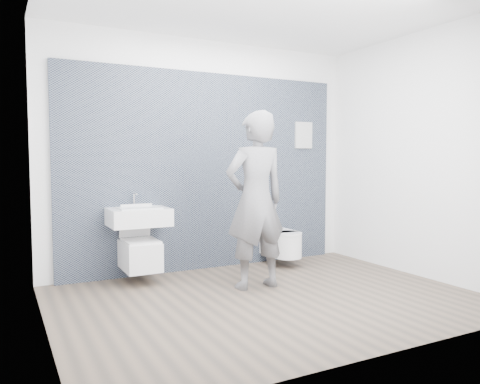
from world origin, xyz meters
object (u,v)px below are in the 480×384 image
toilet_square (140,253)px  toilet_rounded (283,244)px  washbasin (139,216)px  visitor (256,200)px

toilet_square → toilet_rounded: (1.84, -0.04, -0.04)m
washbasin → visitor: 1.31m
toilet_square → visitor: bearing=-37.6°
washbasin → toilet_rounded: (1.84, -0.06, -0.45)m
toilet_rounded → washbasin: bearing=178.2°
toilet_square → washbasin: bearing=90.0°
washbasin → visitor: (1.02, -0.80, 0.20)m
visitor → toilet_square: bearing=-37.4°
toilet_rounded → visitor: visitor is taller
toilet_rounded → visitor: (-0.82, -0.75, 0.64)m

